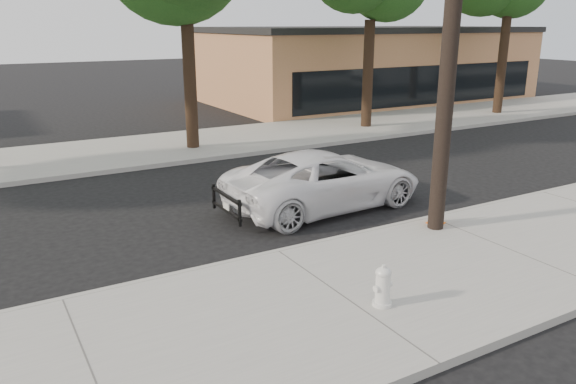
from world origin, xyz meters
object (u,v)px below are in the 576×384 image
object	(u,v)px
fire_hydrant	(383,287)
traffic_cone	(437,210)
utility_pole	(453,8)
police_cruiser	(325,179)

from	to	relation	value
fire_hydrant	traffic_cone	size ratio (longest dim) A/B	1.02
utility_pole	police_cruiser	distance (m)	4.98
fire_hydrant	traffic_cone	xyz separation A→B (m)	(3.45, 2.37, -0.01)
fire_hydrant	traffic_cone	world-z (taller)	fire_hydrant
utility_pole	police_cruiser	xyz separation A→B (m)	(-1.05, 2.80, -3.99)
police_cruiser	traffic_cone	world-z (taller)	police_cruiser
utility_pole	fire_hydrant	bearing A→B (deg)	-146.21
utility_pole	traffic_cone	xyz separation A→B (m)	(0.21, 0.20, -4.24)
utility_pole	fire_hydrant	world-z (taller)	utility_pole
police_cruiser	fire_hydrant	xyz separation A→B (m)	(-2.20, -4.97, -0.25)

